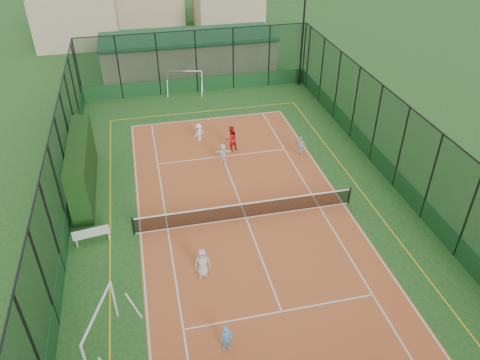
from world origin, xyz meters
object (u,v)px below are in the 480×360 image
object	(u,v)px
clubhouse	(188,53)
coach	(231,139)
child_far_right	(301,146)
floodlight_ne	(303,36)
child_near_mid	(227,339)
child_near_left	(202,263)
futsal_goal_far	(185,82)
child_far_left	(199,132)
futsal_goal_near	(101,329)
child_far_back	(223,153)
white_bench	(92,234)

from	to	relation	value
clubhouse	coach	bearing A→B (deg)	-87.29
child_far_right	floodlight_ne	bearing A→B (deg)	-79.36
floodlight_ne	coach	bearing A→B (deg)	-129.63
floodlight_ne	clubhouse	size ratio (longest dim) A/B	0.54
child_near_mid	coach	bearing A→B (deg)	72.26
floodlight_ne	child_near_left	xyz separation A→B (m)	(-11.46, -20.17, -3.38)
futsal_goal_far	child_near_left	xyz separation A→B (m)	(-1.88, -20.59, -0.17)
clubhouse	child_far_left	distance (m)	13.31
futsal_goal_far	child_near_left	world-z (taller)	futsal_goal_far
futsal_goal_near	coach	bearing A→B (deg)	-10.68
coach	futsal_goal_near	bearing A→B (deg)	38.51
futsal_goal_near	futsal_goal_far	distance (m)	24.28
futsal_goal_near	futsal_goal_far	bearing A→B (deg)	4.76
floodlight_ne	coach	world-z (taller)	floodlight_ne
futsal_goal_near	child_far_back	world-z (taller)	futsal_goal_near
clubhouse	child_far_left	bearing A→B (deg)	-94.93
white_bench	futsal_goal_near	distance (m)	6.41
child_near_mid	child_far_right	world-z (taller)	child_far_right
coach	white_bench	bearing A→B (deg)	18.81
futsal_goal_near	coach	distance (m)	15.64
floodlight_ne	child_far_right	size ratio (longest dim) A/B	6.33
futsal_goal_far	child_far_back	size ratio (longest dim) A/B	2.22
white_bench	child_far_right	bearing A→B (deg)	15.39
child_far_back	clubhouse	bearing A→B (deg)	-86.60
white_bench	coach	world-z (taller)	coach
child_far_left	child_far_right	world-z (taller)	child_far_right
clubhouse	child_near_mid	bearing A→B (deg)	-95.00
child_far_back	futsal_goal_far	bearing A→B (deg)	-81.78
child_far_right	coach	distance (m)	4.46
white_bench	child_near_left	world-z (taller)	child_near_left
futsal_goal_near	child_near_mid	distance (m)	4.74
futsal_goal_far	child_far_left	bearing A→B (deg)	-79.11
floodlight_ne	futsal_goal_near	bearing A→B (deg)	-124.36
child_near_left	child_far_right	world-z (taller)	child_near_left
child_near_mid	clubhouse	bearing A→B (deg)	79.89
futsal_goal_near	child_near_mid	bearing A→B (deg)	-85.33
child_far_left	child_far_back	world-z (taller)	child_far_back
white_bench	child_far_left	bearing A→B (deg)	44.54
futsal_goal_near	child_far_right	bearing A→B (deg)	-25.63
floodlight_ne	futsal_goal_near	xyz separation A→B (m)	(-15.76, -23.05, -3.15)
futsal_goal_far	white_bench	bearing A→B (deg)	-99.71
futsal_goal_near	futsal_goal_far	xyz separation A→B (m)	(6.18, 23.48, -0.07)
child_near_left	coach	xyz separation A→B (m)	(3.56, 10.64, 0.13)
child_near_left	child_far_right	bearing A→B (deg)	48.59
child_near_mid	child_far_back	xyz separation A→B (m)	(2.50, 13.42, 0.03)
child_near_left	child_far_right	xyz separation A→B (m)	(7.75, 9.10, -0.08)
floodlight_ne	clubhouse	xyz separation A→B (m)	(-8.60, 5.40, -2.55)
futsal_goal_near	clubhouse	bearing A→B (deg)	5.38
futsal_goal_near	child_near_left	xyz separation A→B (m)	(4.30, 2.89, -0.24)
child_far_left	child_far_right	bearing A→B (deg)	112.13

